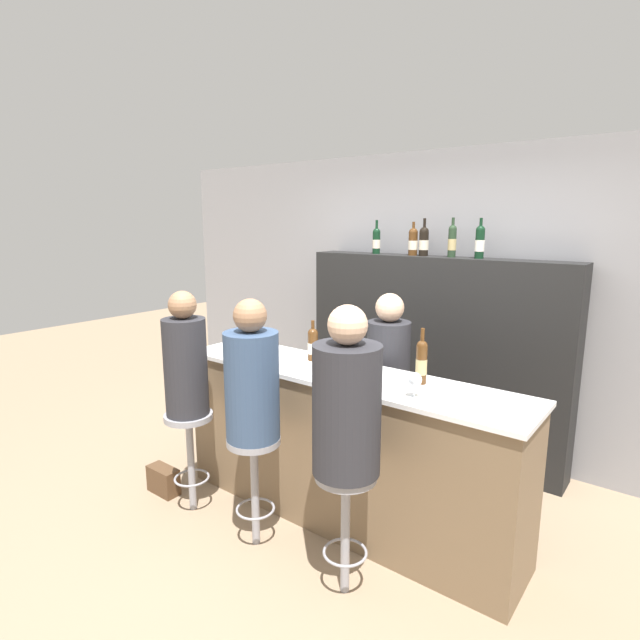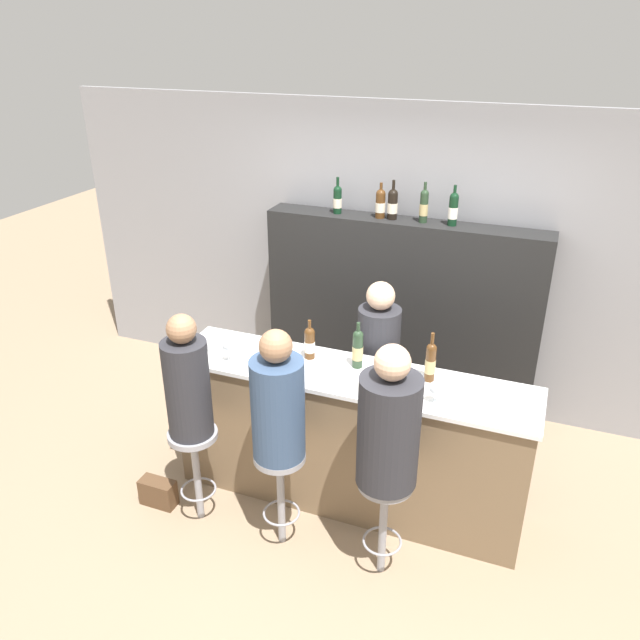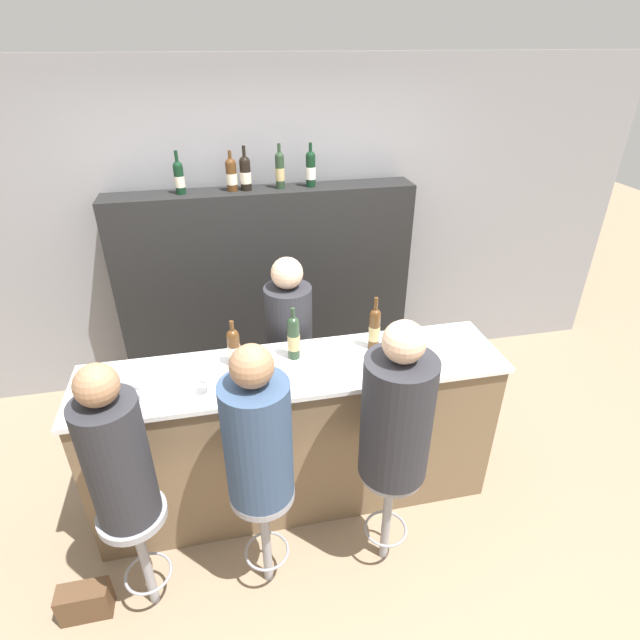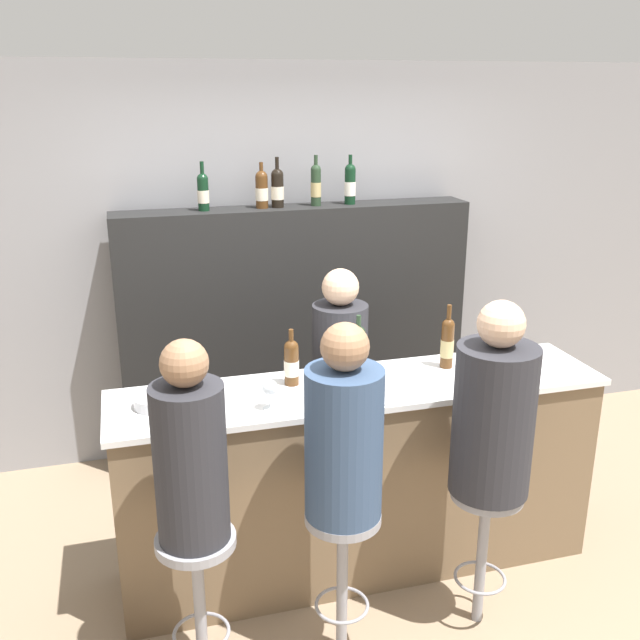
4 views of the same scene
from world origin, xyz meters
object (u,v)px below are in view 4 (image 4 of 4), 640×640
(wine_bottle_backbar_0, at_px, (203,191))
(bar_stool_left, at_px, (198,572))
(wine_bottle_counter_0, at_px, (291,362))
(guest_seated_left, at_px, (190,454))
(guest_seated_right, at_px, (494,412))
(wine_bottle_counter_1, at_px, (358,351))
(wine_bottle_backbar_2, at_px, (277,188))
(wine_bottle_counter_2, at_px, (447,342))
(bar_stool_right, at_px, (485,521))
(wine_glass_2, at_px, (485,365))
(metal_bowl, at_px, (157,401))
(wine_bottle_backbar_4, at_px, (350,184))
(wine_glass_0, at_px, (195,394))
(wine_bottle_backbar_1, at_px, (262,189))
(guest_seated_middle, at_px, (344,435))
(bar_stool_middle, at_px, (343,546))
(wine_bottle_backbar_3, at_px, (316,185))
(wine_glass_1, at_px, (270,389))
(bartender, at_px, (339,405))

(wine_bottle_backbar_0, xyz_separation_m, bar_stool_left, (-0.32, -1.89, -1.29))
(bar_stool_left, bearing_deg, wine_bottle_counter_0, 49.49)
(guest_seated_left, bearing_deg, guest_seated_right, 0.00)
(wine_bottle_counter_1, xyz_separation_m, wine_bottle_backbar_2, (-0.13, 1.23, 0.66))
(wine_bottle_backbar_0, bearing_deg, guest_seated_left, -99.47)
(wine_bottle_counter_2, bearing_deg, guest_seated_left, -154.69)
(wine_bottle_counter_1, bearing_deg, bar_stool_right, -58.77)
(wine_glass_2, relative_size, metal_bowl, 0.69)
(wine_bottle_backbar_4, height_order, wine_glass_0, wine_bottle_backbar_4)
(wine_bottle_backbar_1, bearing_deg, wine_glass_0, -112.47)
(guest_seated_middle, bearing_deg, wine_glass_2, 25.64)
(bar_stool_middle, bearing_deg, guest_seated_left, 180.00)
(wine_glass_0, bearing_deg, wine_bottle_counter_0, 26.60)
(wine_bottle_backbar_1, bearing_deg, guest_seated_middle, -91.63)
(wine_bottle_backbar_4, bearing_deg, bar_stool_right, -88.44)
(wine_bottle_backbar_3, xyz_separation_m, bar_stool_middle, (-0.40, -1.89, -1.30))
(bar_stool_right, bearing_deg, bar_stool_left, 180.00)
(wine_bottle_counter_0, distance_m, wine_glass_1, 0.30)
(wine_glass_0, bearing_deg, guest_seated_middle, -36.32)
(wine_bottle_backbar_2, bearing_deg, guest_seated_right, -74.37)
(wine_glass_1, xyz_separation_m, wine_glass_2, (1.08, 0.00, -0.00))
(wine_bottle_counter_1, relative_size, wine_bottle_backbar_3, 1.03)
(wine_bottle_backbar_2, height_order, bar_stool_right, wine_bottle_backbar_2)
(wine_bottle_counter_1, xyz_separation_m, bar_stool_middle, (-0.28, -0.66, -0.64))
(wine_bottle_counter_0, height_order, bartender, bartender)
(wine_bottle_counter_1, xyz_separation_m, wine_glass_0, (-0.84, -0.25, -0.02))
(wine_bottle_backbar_4, bearing_deg, wine_bottle_counter_1, -105.80)
(wine_bottle_backbar_0, relative_size, wine_bottle_backbar_2, 0.95)
(wine_bottle_backbar_1, relative_size, guest_seated_right, 0.32)
(bar_stool_left, bearing_deg, wine_glass_1, 45.61)
(wine_bottle_counter_2, distance_m, wine_bottle_backbar_1, 1.57)
(bar_stool_left, bearing_deg, wine_bottle_backbar_4, 56.40)
(wine_glass_1, xyz_separation_m, bar_stool_middle, (0.22, -0.41, -0.60))
(wine_glass_0, distance_m, wine_glass_2, 1.42)
(wine_bottle_backbar_1, xyz_separation_m, wine_bottle_backbar_3, (0.35, 0.00, 0.02))
(guest_seated_right, distance_m, bartender, 1.20)
(wine_bottle_backbar_0, xyz_separation_m, guest_seated_middle, (0.31, -1.89, -0.75))
(wine_glass_2, relative_size, bar_stool_left, 0.20)
(bartender, bearing_deg, guest_seated_middle, -106.41)
(wine_bottle_backbar_3, bearing_deg, wine_bottle_counter_0, -110.67)
(wine_bottle_counter_2, bearing_deg, bar_stool_left, -154.69)
(wine_bottle_backbar_2, relative_size, bar_stool_right, 0.44)
(wine_bottle_backbar_1, bearing_deg, wine_bottle_backbar_4, 0.00)
(wine_glass_1, height_order, guest_seated_left, guest_seated_left)
(wine_bottle_backbar_0, bearing_deg, wine_bottle_backbar_3, 0.00)
(wine_bottle_backbar_1, xyz_separation_m, guest_seated_middle, (-0.05, -1.89, -0.75))
(wine_bottle_backbar_4, bearing_deg, wine_glass_2, -81.39)
(wine_bottle_counter_0, relative_size, guest_seated_right, 0.32)
(wine_bottle_counter_1, height_order, wine_bottle_backbar_0, wine_bottle_backbar_0)
(wine_bottle_counter_0, height_order, guest_seated_left, guest_seated_left)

